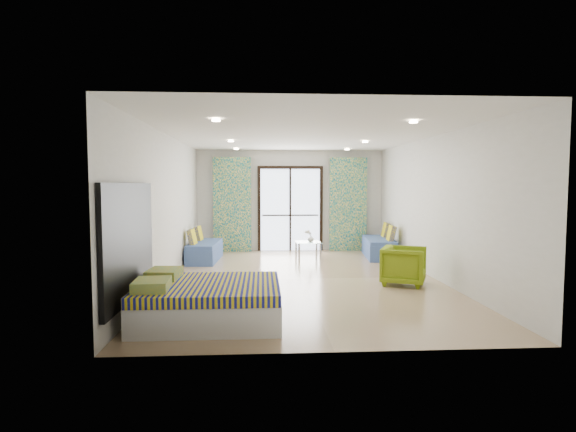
{
  "coord_description": "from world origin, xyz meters",
  "views": [
    {
      "loc": [
        -0.77,
        -8.36,
        1.78
      ],
      "look_at": [
        -0.24,
        0.59,
        1.15
      ],
      "focal_mm": 28.0,
      "sensor_mm": 36.0,
      "label": 1
    }
  ],
  "objects": [
    {
      "name": "downlight_e",
      "position": [
        -1.4,
        3.0,
        2.67
      ],
      "size": [
        0.12,
        0.12,
        0.02
      ],
      "primitive_type": "cylinder",
      "color": "#FFE0B2",
      "rests_on": "ceiling"
    },
    {
      "name": "downlight_c",
      "position": [
        -1.4,
        1.0,
        2.67
      ],
      "size": [
        0.12,
        0.12,
        0.02
      ],
      "primitive_type": "cylinder",
      "color": "#FFE0B2",
      "rests_on": "ceiling"
    },
    {
      "name": "wall_front",
      "position": [
        0.0,
        -3.75,
        1.35
      ],
      "size": [
        5.0,
        0.01,
        2.7
      ],
      "primitive_type": null,
      "color": "silver",
      "rests_on": "ground"
    },
    {
      "name": "switch_plate",
      "position": [
        -2.47,
        -1.32,
        1.05
      ],
      "size": [
        0.02,
        0.1,
        0.1
      ],
      "primitive_type": "cube",
      "color": "silver",
      "rests_on": "wall_left"
    },
    {
      "name": "vase",
      "position": [
        0.42,
        2.42,
        0.47
      ],
      "size": [
        0.19,
        0.2,
        0.16
      ],
      "primitive_type": "imported",
      "rotation": [
        0.0,
        0.0,
        0.25
      ],
      "color": "white",
      "rests_on": "coffee_table"
    },
    {
      "name": "ceiling",
      "position": [
        0.0,
        0.0,
        2.7
      ],
      "size": [
        5.0,
        7.5,
        0.01
      ],
      "primitive_type": null,
      "color": "silver",
      "rests_on": "ground"
    },
    {
      "name": "headboard",
      "position": [
        -2.46,
        -2.57,
        1.05
      ],
      "size": [
        0.06,
        2.1,
        1.5
      ],
      "primitive_type": "cube",
      "color": "black",
      "rests_on": "floor"
    },
    {
      "name": "downlight_a",
      "position": [
        -1.4,
        -2.0,
        2.67
      ],
      "size": [
        0.12,
        0.12,
        0.02
      ],
      "primitive_type": "cylinder",
      "color": "#FFE0B2",
      "rests_on": "ceiling"
    },
    {
      "name": "wall_back",
      "position": [
        0.0,
        3.75,
        1.35
      ],
      "size": [
        5.0,
        0.01,
        2.7
      ],
      "primitive_type": null,
      "color": "silver",
      "rests_on": "ground"
    },
    {
      "name": "daybed_right",
      "position": [
        2.11,
        2.42,
        0.26
      ],
      "size": [
        0.82,
        1.72,
        0.82
      ],
      "rotation": [
        0.0,
        0.0,
        -0.11
      ],
      "color": "#3B558E",
      "rests_on": "floor"
    },
    {
      "name": "bed",
      "position": [
        -1.47,
        -2.57,
        0.26
      ],
      "size": [
        1.82,
        1.49,
        0.63
      ],
      "color": "silver",
      "rests_on": "floor"
    },
    {
      "name": "curtain_right",
      "position": [
        1.55,
        3.57,
        1.25
      ],
      "size": [
        1.0,
        0.1,
        2.5
      ],
      "primitive_type": "cube",
      "color": "silver",
      "rests_on": "floor"
    },
    {
      "name": "wall_right",
      "position": [
        2.5,
        0.0,
        1.35
      ],
      "size": [
        0.01,
        7.5,
        2.7
      ],
      "primitive_type": null,
      "color": "silver",
      "rests_on": "ground"
    },
    {
      "name": "balcony_door",
      "position": [
        0.0,
        3.72,
        1.26
      ],
      "size": [
        1.76,
        0.08,
        2.28
      ],
      "color": "black",
      "rests_on": "floor"
    },
    {
      "name": "armchair",
      "position": [
        1.75,
        -0.61,
        0.37
      ],
      "size": [
        0.92,
        0.94,
        0.75
      ],
      "primitive_type": "imported",
      "rotation": [
        0.0,
        0.0,
        1.15
      ],
      "color": "olive",
      "rests_on": "floor"
    },
    {
      "name": "daybed_left",
      "position": [
        -2.11,
        2.14,
        0.24
      ],
      "size": [
        0.7,
        1.62,
        0.78
      ],
      "rotation": [
        0.0,
        0.0,
        -0.06
      ],
      "color": "#3B558E",
      "rests_on": "floor"
    },
    {
      "name": "floor",
      "position": [
        0.0,
        0.0,
        0.0
      ],
      "size": [
        5.0,
        7.5,
        0.01
      ],
      "primitive_type": null,
      "color": "#997B5B",
      "rests_on": "ground"
    },
    {
      "name": "coffee_table",
      "position": [
        0.35,
        2.44,
        0.35
      ],
      "size": [
        0.63,
        0.63,
        0.68
      ],
      "rotation": [
        0.0,
        0.0,
        0.07
      ],
      "color": "silver",
      "rests_on": "floor"
    },
    {
      "name": "downlight_b",
      "position": [
        1.4,
        -2.0,
        2.67
      ],
      "size": [
        0.12,
        0.12,
        0.02
      ],
      "primitive_type": "cylinder",
      "color": "#FFE0B2",
      "rests_on": "ceiling"
    },
    {
      "name": "curtain_left",
      "position": [
        -1.55,
        3.57,
        1.25
      ],
      "size": [
        1.0,
        0.1,
        2.5
      ],
      "primitive_type": "cube",
      "color": "silver",
      "rests_on": "floor"
    },
    {
      "name": "downlight_d",
      "position": [
        1.4,
        1.0,
        2.67
      ],
      "size": [
        0.12,
        0.12,
        0.02
      ],
      "primitive_type": "cylinder",
      "color": "#FFE0B2",
      "rests_on": "ceiling"
    },
    {
      "name": "wall_left",
      "position": [
        -2.5,
        0.0,
        1.35
      ],
      "size": [
        0.01,
        7.5,
        2.7
      ],
      "primitive_type": null,
      "color": "silver",
      "rests_on": "ground"
    },
    {
      "name": "downlight_f",
      "position": [
        1.4,
        3.0,
        2.67
      ],
      "size": [
        0.12,
        0.12,
        0.02
      ],
      "primitive_type": "cylinder",
      "color": "#FFE0B2",
      "rests_on": "ceiling"
    },
    {
      "name": "balcony_rail",
      "position": [
        0.0,
        3.73,
        0.95
      ],
      "size": [
        1.52,
        0.03,
        0.04
      ],
      "primitive_type": "cube",
      "color": "#595451",
      "rests_on": "balcony_door"
    }
  ]
}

